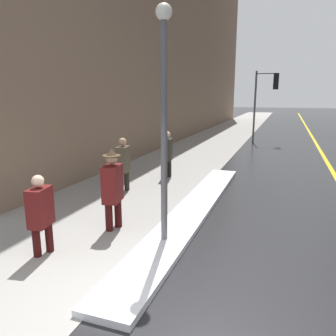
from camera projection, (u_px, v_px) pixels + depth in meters
name	position (u px, v px, depth m)	size (l,w,h in m)	color
ground_plane	(95.00, 307.00, 4.38)	(160.00, 160.00, 0.00)	#232326
sidewalk_slab	(206.00, 145.00, 18.82)	(4.00, 80.00, 0.01)	gray
road_centre_stripe	(320.00, 151.00, 16.84)	(0.16, 80.00, 0.00)	gold
snow_bank_curb	(193.00, 210.00, 7.96)	(0.82, 8.58, 0.11)	white
building_facade_left	(157.00, 32.00, 23.50)	(6.00, 36.00, 14.47)	#846B56
lamp_post	(164.00, 106.00, 5.70)	(0.28, 0.28, 4.26)	#515156
traffic_light_near	(267.00, 91.00, 18.89)	(1.31, 0.32, 4.17)	#515156
pedestrian_trailing	(40.00, 211.00, 5.67)	(0.36, 0.51, 1.46)	#340C0C
pedestrian_with_shoulder_bag	(113.00, 186.00, 6.76)	(0.40, 0.76, 1.73)	#340C0C
pedestrian_in_glasses	(123.00, 162.00, 9.50)	(0.39, 0.56, 1.59)	#2A241B
pedestrian_nearside	(167.00, 152.00, 11.14)	(0.39, 0.57, 1.61)	black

